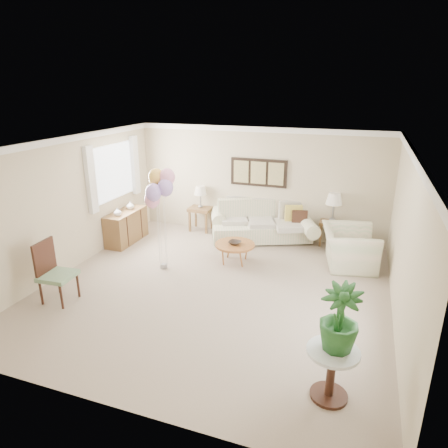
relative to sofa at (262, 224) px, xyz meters
name	(u,v)px	position (x,y,z in m)	size (l,w,h in m)	color
ground_plane	(214,289)	(-0.18, -2.73, -0.37)	(6.00, 6.00, 0.00)	#A18F7F
room_shell	(209,201)	(-0.29, -2.64, 1.26)	(6.04, 6.04, 2.60)	#C6B698
wall_art_triptych	(259,173)	(-0.18, 0.23, 1.18)	(1.35, 0.06, 0.65)	black
sofa	(262,224)	(0.00, 0.00, 0.00)	(2.85, 1.78, 0.93)	beige
end_table_left	(201,211)	(-1.61, 0.08, 0.14)	(0.55, 0.50, 0.60)	brown
end_table_right	(332,225)	(1.59, 0.17, 0.12)	(0.53, 0.48, 0.58)	brown
lamp_left	(200,191)	(-1.61, 0.08, 0.65)	(0.31, 0.31, 0.54)	gray
lamp_right	(334,200)	(1.59, 0.17, 0.71)	(0.37, 0.37, 0.65)	gray
coffee_table	(235,245)	(-0.19, -1.50, 0.02)	(0.82, 0.82, 0.41)	#A9632B
decor_bowl	(235,243)	(-0.19, -1.52, 0.08)	(0.25, 0.25, 0.06)	black
armchair	(349,247)	(2.02, -0.85, 0.02)	(1.18, 1.03, 0.77)	beige
side_table	(332,362)	(2.03, -4.74, 0.13)	(0.61, 0.61, 0.66)	silver
potted_plant	(339,318)	(2.05, -4.71, 0.69)	(0.45, 0.45, 0.80)	#1B541E
accent_chair	(53,271)	(-2.59, -3.98, 0.19)	(0.56, 0.56, 1.06)	gray
credenza	(126,227)	(-2.94, -1.23, 0.00)	(0.46, 1.20, 0.74)	brown
vase_white	(117,212)	(-2.92, -1.55, 0.46)	(0.17, 0.17, 0.18)	silver
vase_sage	(130,205)	(-2.92, -1.03, 0.47)	(0.18, 0.18, 0.19)	#B1B4AD
balloon_cluster	(159,187)	(-1.47, -2.24, 1.30)	(0.58, 0.56, 2.02)	gray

